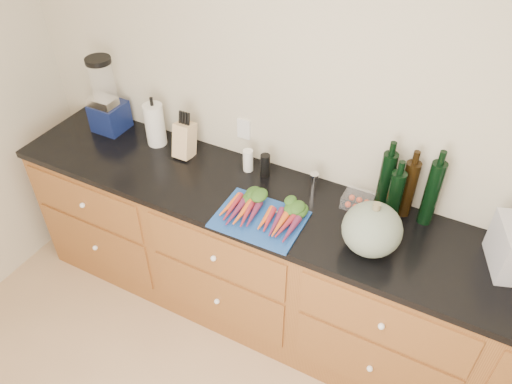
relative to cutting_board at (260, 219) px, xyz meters
The scene contains 14 objects.
wall_back 0.66m from the cutting_board, 61.49° to the left, with size 4.10×0.05×2.60m, color beige.
cabinets 0.58m from the cutting_board, 30.62° to the left, with size 3.60×0.64×0.90m.
countertop 0.31m from the cutting_board, 31.27° to the left, with size 3.64×0.62×0.04m, color black.
cutting_board is the anchor object (origin of this frame).
carrots 0.05m from the cutting_board, 90.00° to the left, with size 0.39×0.29×0.06m.
squash 0.56m from the cutting_board, ahead, with size 0.28×0.28×0.25m, color #5A6A59.
blender_appliance 1.27m from the cutting_board, 165.35° to the left, with size 0.19×0.19×0.47m.
paper_towel 0.93m from the cutting_board, 159.66° to the left, with size 0.12×0.12×0.26m, color silver.
knife_block 0.72m from the cutting_board, 155.01° to the left, with size 0.10×0.10×0.20m, color tan.
grinder_salt 0.43m from the cutting_board, 126.25° to the left, with size 0.06×0.06×0.13m, color white.
grinder_pepper 0.37m from the cutting_board, 112.69° to the left, with size 0.05×0.05×0.14m, color black.
canister_chrome 0.37m from the cutting_board, 66.67° to the left, with size 0.05×0.05×0.11m, color silver.
tomato_box 0.52m from the cutting_board, 39.62° to the left, with size 0.15×0.12×0.07m, color white.
bottles 0.73m from the cutting_board, 31.04° to the left, with size 0.30×0.15×0.36m.
Camera 1 is at (0.57, -0.49, 2.66)m, focal length 35.00 mm.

